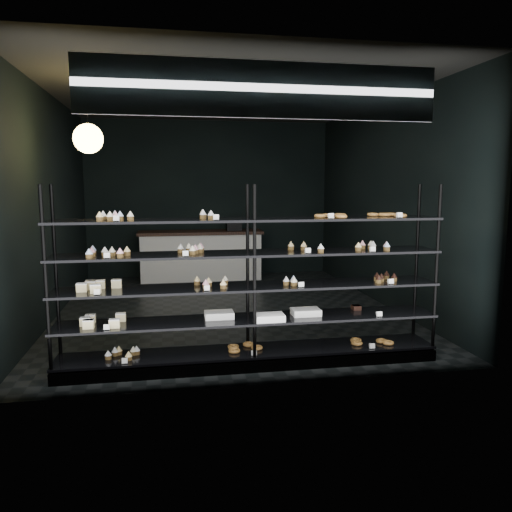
% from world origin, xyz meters
% --- Properties ---
extents(room, '(5.01, 6.01, 3.20)m').
position_xyz_m(room, '(0.00, 0.00, 1.60)').
color(room, black).
rests_on(room, ground).
extents(display_shelf, '(4.00, 0.50, 1.91)m').
position_xyz_m(display_shelf, '(-0.06, -2.45, 0.63)').
color(display_shelf, black).
rests_on(display_shelf, room).
extents(signage, '(3.30, 0.05, 0.50)m').
position_xyz_m(signage, '(0.00, -2.93, 2.75)').
color(signage, '#0B1C3B').
rests_on(signage, room).
extents(pendant_lamp, '(0.35, 0.35, 0.91)m').
position_xyz_m(pendant_lamp, '(-1.78, -1.12, 2.45)').
color(pendant_lamp, black).
rests_on(pendant_lamp, room).
extents(service_counter, '(2.46, 0.65, 1.23)m').
position_xyz_m(service_counter, '(-0.22, 2.50, 0.50)').
color(service_counter, beige).
rests_on(service_counter, room).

